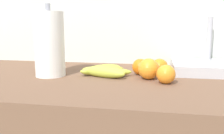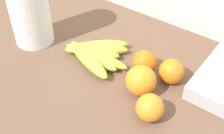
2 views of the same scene
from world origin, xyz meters
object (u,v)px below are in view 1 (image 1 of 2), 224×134
orange_back_left (160,67)px  orange_back_right (140,67)px  sink_basin (212,67)px  banana_bunch (103,71)px  orange_center (166,74)px  paper_towel_roll (50,44)px  orange_far_right (149,69)px

orange_back_left → orange_back_right: 0.08m
orange_back_right → sink_basin: 0.32m
banana_bunch → orange_back_right: orange_back_right is taller
orange_center → paper_towel_roll: paper_towel_roll is taller
paper_towel_roll → sink_basin: bearing=15.9°
orange_far_right → orange_back_left: orange_far_right is taller
orange_far_right → orange_back_right: (-0.04, 0.07, -0.01)m
orange_center → sink_basin: bearing=49.9°
paper_towel_roll → orange_center: bearing=-6.7°
orange_back_right → sink_basin: sink_basin is taller
orange_center → orange_far_right: bearing=137.2°
orange_center → banana_bunch: bearing=159.9°
orange_back_left → paper_towel_roll: paper_towel_roll is taller
orange_back_left → sink_basin: (0.23, 0.10, -0.01)m
orange_center → sink_basin: (0.20, 0.24, -0.01)m
orange_far_right → paper_towel_roll: bearing=-179.3°
orange_back_left → orange_far_right: bearing=-116.8°
orange_back_right → sink_basin: bearing=19.8°
sink_basin → orange_back_left: bearing=-156.2°
orange_center → paper_towel_roll: (-0.46, 0.05, 0.10)m
banana_bunch → sink_basin: bearing=18.5°
orange_far_right → sink_basin: sink_basin is taller
orange_far_right → paper_towel_roll: size_ratio=0.28×
paper_towel_roll → banana_bunch: bearing=10.0°
sink_basin → orange_back_right: bearing=-160.2°
orange_back_left → paper_towel_roll: (-0.44, -0.09, 0.10)m
orange_center → orange_back_left: bearing=98.2°
orange_back_right → orange_far_right: bearing=-64.1°
paper_towel_roll → orange_back_left: bearing=11.5°
orange_center → paper_towel_roll: 0.47m
orange_far_right → orange_back_left: 0.10m
banana_bunch → orange_back_left: size_ratio=3.12×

